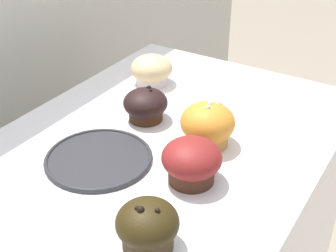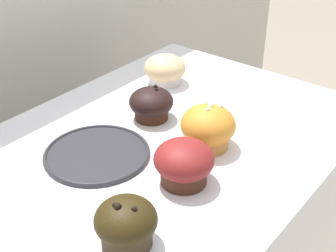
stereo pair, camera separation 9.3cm
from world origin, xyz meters
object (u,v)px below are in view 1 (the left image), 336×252
object	(u,v)px
muffin_back_left	(152,70)
serving_plate	(99,158)
muffin_front_center	(207,125)
muffin_front_left	(147,226)
muffin_front_right	(192,161)
muffin_back_right	(146,105)

from	to	relation	value
muffin_back_left	serving_plate	world-z (taller)	muffin_back_left
muffin_front_center	serving_plate	distance (m)	0.23
muffin_front_left	muffin_front_right	xyz separation A→B (m)	(0.18, 0.02, 0.00)
serving_plate	muffin_back_right	bearing A→B (deg)	3.51
muffin_front_center	muffin_front_left	size ratio (longest dim) A/B	1.15
muffin_front_left	muffin_front_center	bearing A→B (deg)	10.81
muffin_front_center	muffin_back_right	size ratio (longest dim) A/B	1.12
muffin_front_left	serving_plate	size ratio (longest dim) A/B	0.46
muffin_front_left	serving_plate	distance (m)	0.25
muffin_back_right	muffin_front_right	size ratio (longest dim) A/B	0.90
muffin_back_left	muffin_front_right	bearing A→B (deg)	-136.37
muffin_back_left	muffin_back_right	bearing A→B (deg)	-150.60
muffin_front_right	muffin_back_left	bearing A→B (deg)	43.63
muffin_front_center	serving_plate	world-z (taller)	muffin_front_center
muffin_back_left	muffin_front_right	xyz separation A→B (m)	(-0.30, -0.28, 0.01)
muffin_back_right	serving_plate	size ratio (longest dim) A/B	0.47
muffin_back_right	muffin_front_right	xyz separation A→B (m)	(-0.14, -0.19, 0.01)
muffin_front_right	serving_plate	xyz separation A→B (m)	(-0.04, 0.18, -0.04)
muffin_front_left	muffin_front_right	size ratio (longest dim) A/B	0.88
muffin_front_center	muffin_front_right	size ratio (longest dim) A/B	1.01
muffin_front_center	muffin_front_left	xyz separation A→B (m)	(-0.30, -0.06, -0.00)
muffin_front_center	muffin_front_left	distance (m)	0.31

